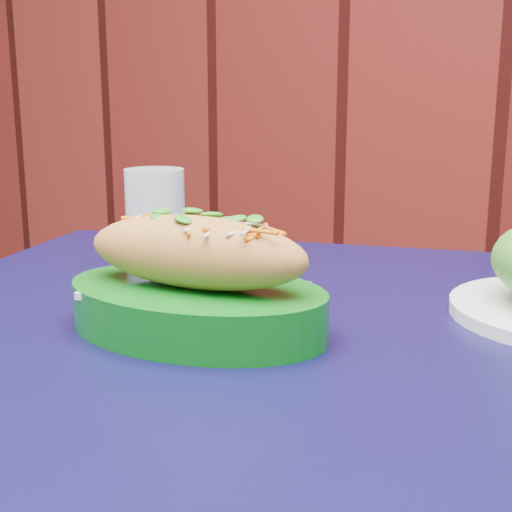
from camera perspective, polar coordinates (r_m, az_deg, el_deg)
The scene contains 3 objects.
cafe_table at distance 0.62m, azimuth 1.72°, elevation -14.56°, with size 0.98×0.98×0.75m.
banh_mi_basket at distance 0.61m, azimuth -4.84°, elevation -2.23°, with size 0.25×0.17×0.11m.
water_glass at distance 0.85m, azimuth -8.04°, elevation 3.11°, with size 0.07×0.07×0.11m, color silver.
Camera 1 is at (0.34, 1.26, 0.95)m, focal length 50.00 mm.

